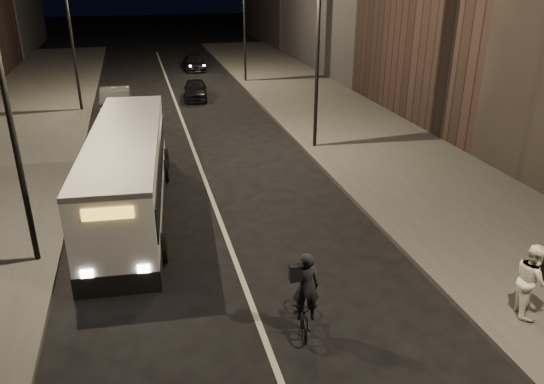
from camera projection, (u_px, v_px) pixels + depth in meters
ground at (255, 314)px, 13.23m from camera, size 180.00×180.00×0.00m
sidewalk_right at (355, 131)px, 27.61m from camera, size 7.00×70.00×0.16m
sidewalk_left at (1, 158)px, 23.72m from camera, size 7.00×70.00×0.16m
streetlight_right_mid at (312, 32)px, 23.02m from camera, size 1.20×0.44×8.12m
streetlight_right_far at (240, 7)px, 37.27m from camera, size 1.20×0.44×8.12m
streetlight_left_near at (14, 79)px, 13.46m from camera, size 1.20×0.44×8.12m
streetlight_left_far at (74, 17)px, 29.48m from camera, size 1.20×0.44×8.12m
city_bus at (128, 169)px, 18.20m from camera, size 3.17×10.85×2.89m
cyclist_on_bicycle at (303, 302)px, 12.49m from camera, size 0.98×1.92×2.11m
pedestrian_woman at (531, 280)px, 12.67m from camera, size 1.00×1.11×1.88m
car_near at (195, 89)px, 34.34m from camera, size 1.88×3.81×1.25m
car_mid at (116, 99)px, 31.26m from camera, size 1.72×4.76×1.56m
car_far at (194, 62)px, 44.11m from camera, size 1.65×4.05×1.18m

